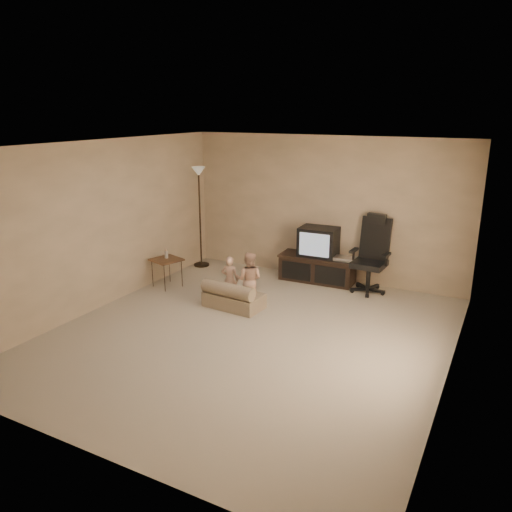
{
  "coord_description": "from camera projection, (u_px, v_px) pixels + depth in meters",
  "views": [
    {
      "loc": [
        2.92,
        -5.38,
        2.93
      ],
      "look_at": [
        -0.22,
        0.6,
        0.92
      ],
      "focal_mm": 35.0,
      "sensor_mm": 36.0,
      "label": 1
    }
  ],
  "objects": [
    {
      "name": "floor",
      "position": [
        249.0,
        335.0,
        6.7
      ],
      "size": [
        5.5,
        5.5,
        0.0
      ],
      "primitive_type": "plane",
      "color": "#C2B49A",
      "rests_on": "ground"
    },
    {
      "name": "room_shell",
      "position": [
        249.0,
        225.0,
        6.27
      ],
      "size": [
        5.5,
        5.5,
        5.5
      ],
      "color": "silver",
      "rests_on": "floor"
    },
    {
      "name": "tv_stand",
      "position": [
        318.0,
        259.0,
        8.69
      ],
      "size": [
        1.37,
        0.55,
        0.96
      ],
      "rotation": [
        0.0,
        0.0,
        0.04
      ],
      "color": "black",
      "rests_on": "floor"
    },
    {
      "name": "office_chair",
      "position": [
        371.0,
        264.0,
        8.21
      ],
      "size": [
        0.64,
        0.66,
        1.28
      ],
      "rotation": [
        0.0,
        0.0,
        -0.06
      ],
      "color": "black",
      "rests_on": "floor"
    },
    {
      "name": "side_table",
      "position": [
        166.0,
        260.0,
        8.4
      ],
      "size": [
        0.55,
        0.55,
        0.66
      ],
      "rotation": [
        0.0,
        0.0,
        -0.3
      ],
      "color": "brown",
      "rests_on": "floor"
    },
    {
      "name": "floor_lamp",
      "position": [
        199.0,
        195.0,
        9.28
      ],
      "size": [
        0.3,
        0.3,
        1.9
      ],
      "color": "#302315",
      "rests_on": "floor"
    },
    {
      "name": "child_sofa",
      "position": [
        232.0,
        297.0,
        7.57
      ],
      "size": [
        0.92,
        0.57,
        0.43
      ],
      "rotation": [
        0.0,
        0.0,
        -0.08
      ],
      "color": "gray",
      "rests_on": "floor"
    },
    {
      "name": "toddler_left",
      "position": [
        230.0,
        280.0,
        7.75
      ],
      "size": [
        0.31,
        0.25,
        0.75
      ],
      "primitive_type": "imported",
      "rotation": [
        0.0,
        0.0,
        3.34
      ],
      "color": "tan",
      "rests_on": "floor"
    },
    {
      "name": "toddler_right",
      "position": [
        249.0,
        279.0,
        7.58
      ],
      "size": [
        0.46,
        0.32,
        0.85
      ],
      "primitive_type": "imported",
      "rotation": [
        0.0,
        0.0,
        3.39
      ],
      "color": "tan",
      "rests_on": "floor"
    }
  ]
}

